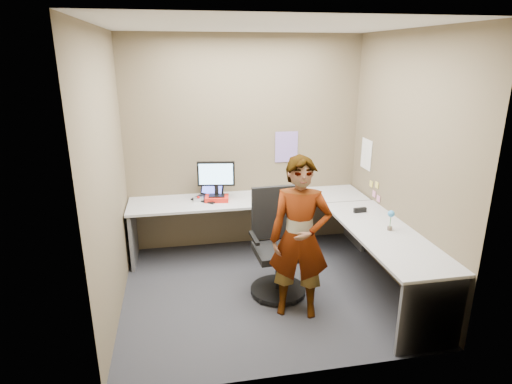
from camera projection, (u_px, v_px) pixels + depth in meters
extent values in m
plane|color=#242429|center=(265.00, 290.00, 4.66)|extent=(3.00, 3.00, 0.00)
plane|color=brown|center=(245.00, 145.00, 5.46)|extent=(3.00, 0.00, 3.00)
plane|color=brown|center=(404.00, 164.00, 4.51)|extent=(0.00, 2.70, 2.70)
plane|color=brown|center=(108.00, 179.00, 3.98)|extent=(0.00, 2.70, 2.70)
plane|color=white|center=(267.00, 25.00, 3.83)|extent=(3.00, 3.00, 0.00)
cube|color=#A2A2A2|center=(249.00, 200.00, 5.35)|extent=(2.96, 0.65, 0.03)
cube|color=#A2A2A2|center=(385.00, 234.00, 4.35)|extent=(0.65, 1.91, 0.03)
cube|color=#59595B|center=(133.00, 235.00, 5.21)|extent=(0.04, 0.60, 0.70)
cube|color=#59595B|center=(355.00, 219.00, 5.72)|extent=(0.04, 0.60, 0.70)
cube|color=#59595B|center=(431.00, 316.00, 3.60)|extent=(0.60, 0.04, 0.70)
cube|color=red|center=(217.00, 198.00, 5.27)|extent=(0.31, 0.25, 0.06)
cube|color=black|center=(217.00, 196.00, 5.25)|extent=(0.21, 0.16, 0.01)
cube|color=black|center=(217.00, 190.00, 5.25)|extent=(0.05, 0.04, 0.11)
cube|color=black|center=(216.00, 174.00, 5.19)|extent=(0.46, 0.10, 0.30)
cube|color=#93D0FF|center=(216.00, 174.00, 5.17)|extent=(0.40, 0.06, 0.26)
cube|color=black|center=(207.00, 199.00, 5.31)|extent=(0.41, 0.40, 0.02)
cube|color=black|center=(212.00, 187.00, 5.37)|extent=(0.30, 0.27, 0.22)
cube|color=#4A58EC|center=(212.00, 187.00, 5.37)|extent=(0.26, 0.23, 0.18)
cube|color=#B7B7BC|center=(198.00, 199.00, 5.24)|extent=(0.12, 0.08, 0.04)
sphere|color=#B90E0C|center=(198.00, 197.00, 5.22)|extent=(0.04, 0.04, 0.04)
cone|color=white|center=(262.00, 201.00, 5.15)|extent=(0.10, 0.10, 0.06)
cube|color=black|center=(360.00, 210.00, 4.87)|extent=(0.15, 0.05, 0.05)
cylinder|color=brown|center=(390.00, 228.00, 4.39)|extent=(0.05, 0.05, 0.04)
cylinder|color=#338C3F|center=(391.00, 220.00, 4.36)|extent=(0.01, 0.01, 0.14)
sphere|color=#398BC9|center=(391.00, 214.00, 4.34)|extent=(0.07, 0.07, 0.07)
cube|color=#846BB7|center=(286.00, 147.00, 5.56)|extent=(0.30, 0.01, 0.40)
cube|color=white|center=(366.00, 154.00, 5.38)|extent=(0.01, 0.28, 0.38)
cube|color=#F2E059|center=(377.00, 185.00, 5.15)|extent=(0.01, 0.07, 0.07)
cube|color=pink|center=(374.00, 194.00, 5.23)|extent=(0.01, 0.07, 0.07)
cube|color=pink|center=(378.00, 199.00, 5.13)|extent=(0.01, 0.07, 0.07)
cube|color=#F2E059|center=(371.00, 184.00, 5.30)|extent=(0.01, 0.07, 0.07)
cylinder|color=black|center=(278.00, 290.00, 4.59)|extent=(0.59, 0.59, 0.04)
cylinder|color=black|center=(278.00, 270.00, 4.52)|extent=(0.06, 0.06, 0.42)
cube|color=black|center=(279.00, 251.00, 4.45)|extent=(0.51, 0.51, 0.07)
cube|color=black|center=(273.00, 212.00, 4.56)|extent=(0.47, 0.08, 0.58)
cube|color=black|center=(254.00, 238.00, 4.34)|extent=(0.06, 0.32, 0.03)
cube|color=black|center=(303.00, 233.00, 4.46)|extent=(0.06, 0.32, 0.03)
imported|color=#999399|center=(300.00, 239.00, 4.04)|extent=(0.67, 0.54, 1.59)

